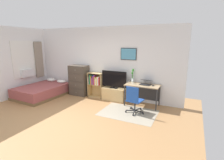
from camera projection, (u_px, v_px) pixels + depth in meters
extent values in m
plane|color=#A87A4C|center=(61.00, 120.00, 4.81)|extent=(7.20, 7.20, 0.00)
cube|color=white|center=(102.00, 63.00, 6.64)|extent=(6.12, 0.06, 2.70)
cube|color=black|center=(128.00, 54.00, 6.05)|extent=(0.59, 0.02, 0.42)
cube|color=#4C93B7|center=(128.00, 54.00, 6.04)|extent=(0.55, 0.01, 0.38)
cube|color=white|center=(24.00, 59.00, 6.89)|extent=(0.02, 1.03, 1.48)
cube|color=silver|center=(24.00, 59.00, 6.90)|extent=(0.01, 0.95, 1.40)
cube|color=gray|center=(39.00, 60.00, 7.50)|extent=(0.05, 0.40, 1.54)
cube|color=silver|center=(27.00, 73.00, 6.98)|extent=(0.20, 0.52, 0.30)
cube|color=#9E937F|center=(128.00, 113.00, 5.30)|extent=(1.70, 1.20, 0.01)
cube|color=brown|center=(43.00, 95.00, 6.91)|extent=(1.49, 2.03, 0.10)
cube|color=#9E4C4C|center=(43.00, 90.00, 6.86)|extent=(1.45, 1.99, 0.34)
ellipsoid|color=white|center=(51.00, 80.00, 7.59)|extent=(0.45, 0.30, 0.14)
ellipsoid|color=white|center=(61.00, 81.00, 7.30)|extent=(0.45, 0.30, 0.14)
cube|color=#4C4238|center=(79.00, 80.00, 6.97)|extent=(0.76, 0.42, 1.22)
cube|color=#493F35|center=(76.00, 92.00, 6.88)|extent=(0.72, 0.01, 0.28)
sphere|color=#A59E8C|center=(76.00, 92.00, 6.87)|extent=(0.03, 0.03, 0.03)
cube|color=#493F35|center=(76.00, 85.00, 6.81)|extent=(0.72, 0.01, 0.28)
sphere|color=#A59E8C|center=(76.00, 85.00, 6.80)|extent=(0.03, 0.03, 0.03)
cube|color=#493F35|center=(76.00, 78.00, 6.75)|extent=(0.72, 0.01, 0.28)
sphere|color=#A59E8C|center=(75.00, 78.00, 6.73)|extent=(0.03, 0.03, 0.03)
cube|color=#493F35|center=(75.00, 70.00, 6.68)|extent=(0.72, 0.01, 0.28)
sphere|color=#A59E8C|center=(75.00, 70.00, 6.67)|extent=(0.03, 0.03, 0.03)
cube|color=tan|center=(90.00, 84.00, 6.85)|extent=(0.02, 0.30, 0.97)
cube|color=tan|center=(102.00, 86.00, 6.61)|extent=(0.02, 0.30, 0.97)
cube|color=tan|center=(96.00, 96.00, 6.84)|extent=(0.60, 0.30, 0.02)
cube|color=tan|center=(96.00, 84.00, 6.73)|extent=(0.56, 0.30, 0.02)
cube|color=tan|center=(96.00, 73.00, 6.63)|extent=(0.56, 0.30, 0.02)
cube|color=tan|center=(98.00, 84.00, 6.86)|extent=(0.60, 0.01, 0.97)
cube|color=white|center=(89.00, 80.00, 6.76)|extent=(0.02, 0.18, 0.28)
cube|color=black|center=(90.00, 79.00, 6.73)|extent=(0.03, 0.18, 0.38)
cube|color=#2D8C4C|center=(91.00, 79.00, 6.73)|extent=(0.04, 0.20, 0.38)
cube|color=orange|center=(92.00, 80.00, 6.73)|extent=(0.03, 0.24, 0.34)
cube|color=#8C388C|center=(93.00, 81.00, 6.70)|extent=(0.03, 0.19, 0.27)
cube|color=#1E519E|center=(93.00, 80.00, 6.67)|extent=(0.02, 0.19, 0.38)
cube|color=red|center=(94.00, 80.00, 6.68)|extent=(0.03, 0.23, 0.33)
cube|color=#8C388C|center=(95.00, 80.00, 6.64)|extent=(0.04, 0.19, 0.38)
cube|color=gold|center=(96.00, 81.00, 6.65)|extent=(0.03, 0.22, 0.31)
cube|color=white|center=(97.00, 81.00, 6.63)|extent=(0.03, 0.20, 0.27)
cube|color=gold|center=(98.00, 81.00, 6.62)|extent=(0.03, 0.24, 0.32)
cube|color=white|center=(98.00, 81.00, 6.60)|extent=(0.03, 0.23, 0.33)
cube|color=white|center=(99.00, 81.00, 6.59)|extent=(0.03, 0.23, 0.33)
cube|color=red|center=(100.00, 81.00, 6.56)|extent=(0.04, 0.19, 0.31)
cube|color=tan|center=(114.00, 94.00, 6.39)|extent=(0.87, 0.40, 0.47)
cube|color=tan|center=(112.00, 96.00, 6.21)|extent=(0.87, 0.01, 0.02)
cube|color=black|center=(114.00, 88.00, 6.32)|extent=(0.28, 0.16, 0.02)
cube|color=black|center=(114.00, 87.00, 6.31)|extent=(0.06, 0.04, 0.05)
cube|color=black|center=(114.00, 79.00, 6.25)|extent=(0.97, 0.02, 0.59)
cube|color=black|center=(114.00, 79.00, 6.23)|extent=(0.94, 0.01, 0.56)
cube|color=tan|center=(142.00, 85.00, 5.74)|extent=(1.13, 0.58, 0.03)
cube|color=#2D2D30|center=(125.00, 96.00, 5.83)|extent=(0.03, 0.03, 0.71)
cube|color=#2D2D30|center=(156.00, 100.00, 5.37)|extent=(0.03, 0.03, 0.71)
cube|color=#2D2D30|center=(130.00, 92.00, 6.28)|extent=(0.03, 0.03, 0.71)
cube|color=#2D2D30|center=(159.00, 96.00, 5.82)|extent=(0.03, 0.03, 0.71)
cube|color=#2D2D30|center=(144.00, 92.00, 6.06)|extent=(1.07, 0.02, 0.50)
cylinder|color=#232326|center=(143.00, 114.00, 5.18)|extent=(0.05, 0.05, 0.05)
cube|color=#232326|center=(139.00, 111.00, 5.25)|extent=(0.28, 0.07, 0.02)
cylinder|color=#232326|center=(141.00, 109.00, 5.50)|extent=(0.05, 0.05, 0.05)
cube|color=#232326|center=(138.00, 109.00, 5.41)|extent=(0.15, 0.26, 0.02)
cylinder|color=#232326|center=(131.00, 108.00, 5.59)|extent=(0.05, 0.05, 0.05)
cube|color=#232326|center=(133.00, 109.00, 5.45)|extent=(0.22, 0.22, 0.02)
cylinder|color=#232326|center=(126.00, 112.00, 5.32)|extent=(0.05, 0.05, 0.05)
cube|color=#232326|center=(130.00, 110.00, 5.32)|extent=(0.26, 0.16, 0.02)
cylinder|color=#232326|center=(133.00, 115.00, 5.07)|extent=(0.05, 0.05, 0.05)
cube|color=#232326|center=(134.00, 112.00, 5.19)|extent=(0.08, 0.28, 0.02)
cylinder|color=#232326|center=(135.00, 105.00, 5.29)|extent=(0.04, 0.04, 0.30)
cube|color=#1E479E|center=(135.00, 100.00, 5.25)|extent=(0.50, 0.50, 0.03)
cube|color=#1E479E|center=(132.00, 94.00, 5.04)|extent=(0.40, 0.09, 0.45)
cube|color=black|center=(145.00, 85.00, 5.73)|extent=(0.39, 0.29, 0.01)
cube|color=black|center=(145.00, 84.00, 5.72)|extent=(0.36, 0.26, 0.00)
cube|color=black|center=(147.00, 80.00, 5.83)|extent=(0.39, 0.27, 0.07)
cube|color=navy|center=(147.00, 80.00, 5.82)|extent=(0.37, 0.25, 0.06)
ellipsoid|color=#262628|center=(153.00, 85.00, 5.58)|extent=(0.06, 0.10, 0.03)
cylinder|color=silver|center=(133.00, 80.00, 6.08)|extent=(0.09, 0.09, 0.16)
cylinder|color=#3D8438|center=(133.00, 75.00, 6.03)|extent=(0.01, 0.01, 0.40)
sphere|color=#308B2C|center=(133.00, 70.00, 5.99)|extent=(0.07, 0.07, 0.07)
cylinder|color=#3D8438|center=(133.00, 76.00, 6.06)|extent=(0.01, 0.01, 0.37)
sphere|color=#308B2C|center=(133.00, 71.00, 6.02)|extent=(0.07, 0.07, 0.07)
cylinder|color=#3D8438|center=(132.00, 77.00, 6.06)|extent=(0.01, 0.01, 0.28)
sphere|color=#308B2C|center=(132.00, 73.00, 6.03)|extent=(0.07, 0.07, 0.07)
cylinder|color=#3D8438|center=(133.00, 76.00, 6.03)|extent=(0.01, 0.01, 0.37)
sphere|color=#308B2C|center=(133.00, 71.00, 5.99)|extent=(0.07, 0.07, 0.07)
cylinder|color=silver|center=(133.00, 84.00, 5.85)|extent=(0.06, 0.06, 0.01)
cylinder|color=silver|center=(133.00, 82.00, 5.84)|extent=(0.01, 0.01, 0.10)
cone|color=silver|center=(133.00, 80.00, 5.82)|extent=(0.07, 0.07, 0.07)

